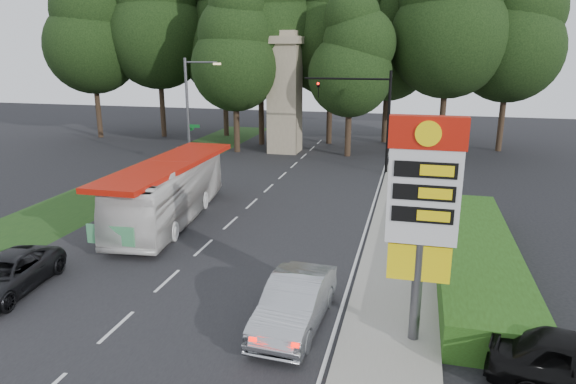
% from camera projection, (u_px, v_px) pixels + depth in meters
% --- Properties ---
extents(ground, '(120.00, 120.00, 0.00)m').
position_uv_depth(ground, '(108.00, 336.00, 15.90)').
color(ground, black).
rests_on(ground, ground).
extents(road_surface, '(14.00, 80.00, 0.02)m').
position_uv_depth(road_surface, '(237.00, 217.00, 27.12)').
color(road_surface, black).
rests_on(road_surface, ground).
extents(sidewalk_right, '(3.00, 80.00, 0.12)m').
position_uv_depth(sidewalk_right, '(401.00, 229.00, 25.12)').
color(sidewalk_right, gray).
rests_on(sidewalk_right, ground).
extents(grass_verge_left, '(5.00, 50.00, 0.02)m').
position_uv_depth(grass_verge_left, '(135.00, 180.00, 34.94)').
color(grass_verge_left, '#193814').
rests_on(grass_verge_left, ground).
extents(hedge, '(3.00, 14.00, 1.20)m').
position_uv_depth(hedge, '(475.00, 256.00, 20.53)').
color(hedge, '#234512').
rests_on(hedge, ground).
extents(gas_station_pylon, '(2.10, 0.45, 6.85)m').
position_uv_depth(gas_station_pylon, '(423.00, 201.00, 14.42)').
color(gas_station_pylon, '#59595E').
rests_on(gas_station_pylon, ground).
extents(traffic_signal_mast, '(6.10, 0.35, 7.20)m').
position_uv_depth(traffic_signal_mast, '(370.00, 107.00, 35.75)').
color(traffic_signal_mast, black).
rests_on(traffic_signal_mast, ground).
extents(streetlight_signs, '(2.75, 0.98, 8.00)m').
position_uv_depth(streetlight_signs, '(190.00, 109.00, 36.91)').
color(streetlight_signs, '#59595E').
rests_on(streetlight_signs, ground).
extents(monument, '(3.00, 3.00, 10.05)m').
position_uv_depth(monument, '(285.00, 92.00, 43.04)').
color(monument, gray).
rests_on(monument, ground).
extents(tree_far_west, '(8.96, 8.96, 17.60)m').
position_uv_depth(tree_far_west, '(90.00, 26.00, 49.01)').
color(tree_far_west, '#2D2116').
rests_on(tree_far_west, ground).
extents(tree_west_mid, '(9.80, 9.80, 19.25)m').
position_uv_depth(tree_west_mid, '(156.00, 16.00, 49.21)').
color(tree_west_mid, '#2D2116').
rests_on(tree_west_mid, ground).
extents(tree_west_near, '(8.40, 8.40, 16.50)m').
position_uv_depth(tree_west_near, '(223.00, 34.00, 50.13)').
color(tree_west_near, '#2D2116').
rests_on(tree_west_near, ground).
extents(tree_center_left, '(10.08, 10.08, 19.80)m').
position_uv_depth(tree_center_left, '(260.00, 8.00, 44.68)').
color(tree_center_left, '#2D2116').
rests_on(tree_center_left, ground).
extents(tree_center_right, '(9.24, 9.24, 18.15)m').
position_uv_depth(tree_center_right, '(331.00, 21.00, 45.42)').
color(tree_center_right, '#2D2116').
rests_on(tree_center_right, ground).
extents(tree_east_near, '(8.12, 8.12, 15.95)m').
position_uv_depth(tree_east_near, '(389.00, 37.00, 46.48)').
color(tree_east_near, '#2D2116').
rests_on(tree_east_near, ground).
extents(tree_east_mid, '(9.52, 9.52, 18.70)m').
position_uv_depth(tree_east_mid, '(451.00, 13.00, 41.12)').
color(tree_east_mid, '#2D2116').
rests_on(tree_east_mid, ground).
extents(tree_far_east, '(8.68, 8.68, 17.05)m').
position_uv_depth(tree_far_east, '(512.00, 27.00, 42.10)').
color(tree_far_east, '#2D2116').
rests_on(tree_far_east, ground).
extents(tree_monument_left, '(7.28, 7.28, 14.30)m').
position_uv_depth(tree_monument_left, '(235.00, 48.00, 42.07)').
color(tree_monument_left, '#2D2116').
rests_on(tree_monument_left, ground).
extents(tree_monument_right, '(6.72, 6.72, 13.20)m').
position_uv_depth(tree_monument_right, '(350.00, 57.00, 40.50)').
color(tree_monument_right, '#2D2116').
rests_on(tree_monument_right, ground).
extents(transit_bus, '(3.91, 11.30, 3.08)m').
position_uv_depth(transit_bus, '(170.00, 191.00, 26.28)').
color(transit_bus, white).
rests_on(transit_bus, ground).
extents(sedan_silver, '(1.96, 4.99, 1.62)m').
position_uv_depth(sedan_silver, '(295.00, 302.00, 16.30)').
color(sedan_silver, '#9FA2A7').
rests_on(sedan_silver, ground).
extents(suv_charcoal, '(2.75, 5.06, 1.35)m').
position_uv_depth(suv_charcoal, '(5.00, 275.00, 18.60)').
color(suv_charcoal, black).
rests_on(suv_charcoal, ground).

